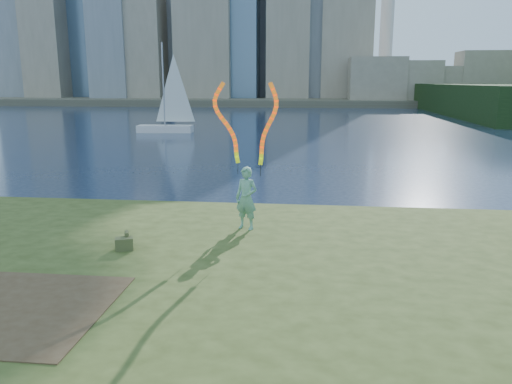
# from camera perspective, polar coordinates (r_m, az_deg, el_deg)

# --- Properties ---
(ground) EXTENTS (320.00, 320.00, 0.00)m
(ground) POSITION_cam_1_polar(r_m,az_deg,el_deg) (11.59, -7.73, -10.35)
(ground) COLOR #17233B
(ground) RESTS_ON ground
(grassy_knoll) EXTENTS (20.00, 18.00, 0.80)m
(grassy_knoll) POSITION_cam_1_polar(r_m,az_deg,el_deg) (9.44, -11.22, -13.78)
(grassy_knoll) COLOR #334217
(grassy_knoll) RESTS_ON ground
(dirt_patch) EXTENTS (3.20, 3.00, 0.02)m
(dirt_patch) POSITION_cam_1_polar(r_m,az_deg,el_deg) (9.40, -26.26, -11.87)
(dirt_patch) COLOR #47331E
(dirt_patch) RESTS_ON grassy_knoll
(far_shore) EXTENTS (320.00, 40.00, 1.20)m
(far_shore) POSITION_cam_1_polar(r_m,az_deg,el_deg) (105.44, 4.92, 10.46)
(far_shore) COLOR #4F4A3A
(far_shore) RESTS_ON ground
(woman_with_ribbons) EXTENTS (1.92, 0.74, 3.99)m
(woman_with_ribbons) POSITION_cam_1_polar(r_m,az_deg,el_deg) (12.47, -1.02, 2.07)
(woman_with_ribbons) COLOR #1C7A4A
(woman_with_ribbons) RESTS_ON grassy_knoll
(canvas_bag) EXTENTS (0.46, 0.52, 0.37)m
(canvas_bag) POSITION_cam_1_polar(r_m,az_deg,el_deg) (11.57, -14.82, -5.66)
(canvas_bag) COLOR #414824
(canvas_bag) RESTS_ON grassy_knoll
(sailboat) EXTENTS (5.14, 1.81, 7.76)m
(sailboat) POSITION_cam_1_polar(r_m,az_deg,el_deg) (45.14, -10.07, 8.41)
(sailboat) COLOR silver
(sailboat) RESTS_ON ground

